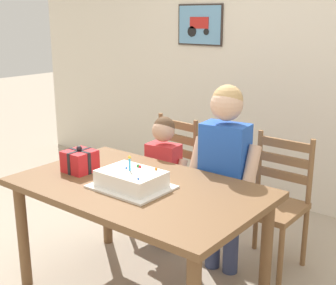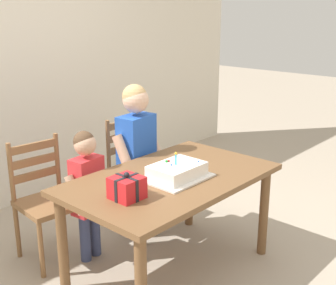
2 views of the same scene
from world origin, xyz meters
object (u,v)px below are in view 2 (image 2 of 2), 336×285
(child_younger, at_px, (87,183))
(birthday_cake, at_px, (177,172))
(gift_box_red_large, at_px, (127,188))
(chair_right, at_px, (136,168))
(chair_left, at_px, (47,200))
(dining_table, at_px, (171,189))
(child_older, at_px, (137,146))

(child_younger, bearing_deg, birthday_cake, -66.46)
(gift_box_red_large, bearing_deg, child_younger, 74.07)
(birthday_cake, relative_size, chair_right, 0.48)
(gift_box_red_large, bearing_deg, chair_left, 90.80)
(birthday_cake, relative_size, child_younger, 0.44)
(chair_left, distance_m, chair_right, 0.93)
(birthday_cake, xyz_separation_m, chair_right, (0.47, 0.89, -0.32))
(dining_table, height_order, child_younger, child_younger)
(dining_table, bearing_deg, chair_left, 119.18)
(gift_box_red_large, xyz_separation_m, child_younger, (0.18, 0.62, -0.19))
(chair_left, bearing_deg, birthday_cake, -62.32)
(gift_box_red_large, distance_m, child_older, 0.93)
(child_older, bearing_deg, gift_box_red_large, -137.85)
(child_older, bearing_deg, dining_table, -112.33)
(birthday_cake, relative_size, chair_left, 0.48)
(birthday_cake, relative_size, gift_box_red_large, 2.40)
(birthday_cake, bearing_deg, child_younger, 113.54)
(child_younger, bearing_deg, gift_box_red_large, -105.93)
(gift_box_red_large, xyz_separation_m, chair_right, (0.92, 0.88, -0.34))
(gift_box_red_large, height_order, chair_left, chair_left)
(chair_right, distance_m, child_younger, 0.80)
(birthday_cake, xyz_separation_m, child_younger, (-0.28, 0.63, -0.17))
(chair_left, bearing_deg, gift_box_red_large, -89.20)
(chair_right, bearing_deg, chair_left, -179.99)
(child_older, bearing_deg, chair_left, 159.91)
(gift_box_red_large, relative_size, child_younger, 0.18)
(chair_left, bearing_deg, chair_right, 0.01)
(chair_right, xyz_separation_m, child_older, (-0.23, -0.26, 0.31))
(chair_left, relative_size, chair_right, 1.00)
(dining_table, relative_size, gift_box_red_large, 8.09)
(chair_right, bearing_deg, child_older, -132.20)
(dining_table, relative_size, child_older, 1.16)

